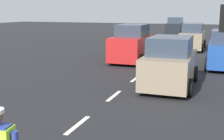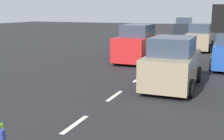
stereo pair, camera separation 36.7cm
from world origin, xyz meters
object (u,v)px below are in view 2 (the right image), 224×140
(car_outgoing_far, at_px, (200,38))
(car_oncoming_second, at_px, (137,44))
(car_oncoming_third, at_px, (184,27))
(car_outgoing_ahead, at_px, (172,64))

(car_outgoing_far, xyz_separation_m, car_oncoming_second, (-3.00, -7.00, 0.08))
(car_outgoing_far, distance_m, car_oncoming_second, 7.62)
(car_oncoming_third, relative_size, car_oncoming_second, 1.02)
(car_outgoing_far, height_order, car_oncoming_second, car_oncoming_second)
(car_outgoing_ahead, relative_size, car_oncoming_third, 0.96)
(car_outgoing_far, relative_size, car_oncoming_third, 1.02)
(car_outgoing_far, bearing_deg, car_outgoing_ahead, -89.24)
(car_oncoming_third, xyz_separation_m, car_oncoming_second, (0.18, -19.87, 0.00))
(car_outgoing_far, xyz_separation_m, car_outgoing_ahead, (0.16, -12.39, -0.01))
(car_oncoming_third, bearing_deg, car_outgoing_far, -76.11)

